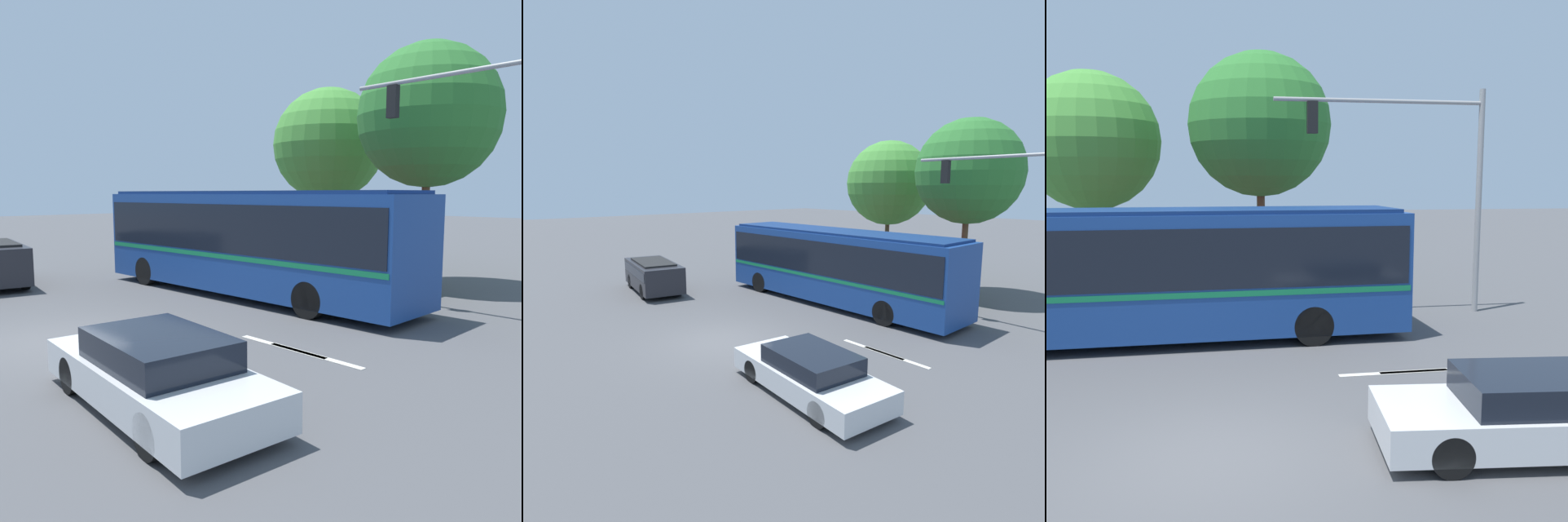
{
  "view_description": "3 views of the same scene",
  "coord_description": "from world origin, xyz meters",
  "views": [
    {
      "loc": [
        11.56,
        -4.83,
        3.28
      ],
      "look_at": [
        3.38,
        3.14,
        1.83
      ],
      "focal_mm": 36.76,
      "sensor_mm": 36.0,
      "label": 1
    },
    {
      "loc": [
        12.52,
        -7.97,
        5.25
      ],
      "look_at": [
        -1.82,
        4.37,
        2.11
      ],
      "focal_mm": 30.6,
      "sensor_mm": 36.0,
      "label": 2
    },
    {
      "loc": [
        0.06,
        -8.43,
        4.08
      ],
      "look_at": [
        2.4,
        5.66,
        2.12
      ],
      "focal_mm": 40.85,
      "sensor_mm": 36.0,
      "label": 3
    }
  ],
  "objects": [
    {
      "name": "ground_plane",
      "position": [
        0.0,
        0.0,
        0.0
      ],
      "size": [
        140.0,
        140.0,
        0.0
      ],
      "primitive_type": "plane",
      "color": "#4C4C4F"
    },
    {
      "name": "city_bus",
      "position": [
        -0.96,
        6.73,
        1.91
      ],
      "size": [
        12.13,
        2.82,
        3.36
      ],
      "rotation": [
        0.0,
        0.0,
        3.16
      ],
      "color": "navy",
      "rests_on": "ground"
    },
    {
      "name": "sedan_foreground",
      "position": [
        4.83,
        -0.49,
        0.57
      ],
      "size": [
        4.79,
        2.26,
        1.2
      ],
      "rotation": [
        0.0,
        0.0,
        3.04
      ],
      "color": "silver",
      "rests_on": "ground"
    },
    {
      "name": "traffic_light_pole",
      "position": [
        6.61,
        8.68,
        4.52
      ],
      "size": [
        6.38,
        0.24,
        6.77
      ],
      "rotation": [
        0.0,
        0.0,
        3.14
      ],
      "color": "gray",
      "rests_on": "ground"
    },
    {
      "name": "flowering_hedge",
      "position": [
        -0.34,
        10.43,
        0.8
      ],
      "size": [
        7.1,
        1.52,
        1.63
      ],
      "color": "#286028",
      "rests_on": "ground"
    },
    {
      "name": "street_tree_left",
      "position": [
        -4.17,
        14.85,
        5.5
      ],
      "size": [
        5.09,
        5.09,
        8.05
      ],
      "color": "brown",
      "rests_on": "ground"
    },
    {
      "name": "street_tree_centre",
      "position": [
        1.92,
        12.81,
        5.98
      ],
      "size": [
        5.01,
        5.01,
        8.49
      ],
      "color": "brown",
      "rests_on": "ground"
    },
    {
      "name": "lane_stripe_near",
      "position": [
        4.78,
        3.31,
        0.01
      ],
      "size": [
        2.4,
        0.16,
        0.01
      ],
      "primitive_type": "cube",
      "color": "silver",
      "rests_on": "ground"
    },
    {
      "name": "lane_stripe_mid",
      "position": [
        3.89,
        3.29,
        0.01
      ],
      "size": [
        2.4,
        0.16,
        0.01
      ],
      "primitive_type": "cube",
      "color": "silver",
      "rests_on": "ground"
    }
  ]
}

